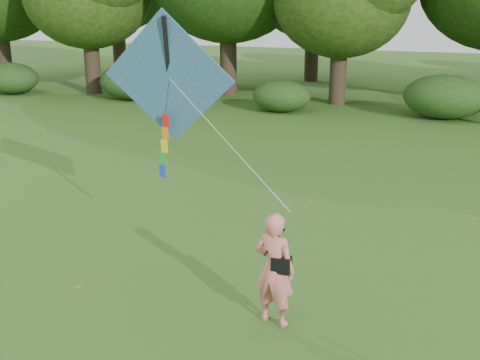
% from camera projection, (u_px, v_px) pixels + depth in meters
% --- Properties ---
extents(ground, '(100.00, 100.00, 0.00)m').
position_uv_depth(ground, '(241.00, 296.00, 10.66)').
color(ground, '#265114').
rests_on(ground, ground).
extents(man_kite_flyer, '(0.78, 0.60, 1.90)m').
position_uv_depth(man_kite_flyer, '(274.00, 269.00, 9.54)').
color(man_kite_flyer, '#E8766D').
rests_on(man_kite_flyer, ground).
extents(bystander_left, '(1.07, 1.10, 1.78)m').
position_uv_depth(bystander_left, '(161.00, 82.00, 30.15)').
color(bystander_left, '#252931').
rests_on(bystander_left, ground).
extents(crossbody_bag, '(0.43, 0.20, 0.73)m').
position_uv_depth(crossbody_bag, '(281.00, 264.00, 9.44)').
color(crossbody_bag, black).
rests_on(crossbody_bag, ground).
extents(flying_kite, '(4.30, 2.53, 3.31)m').
position_uv_depth(flying_kite, '(169.00, 80.00, 11.44)').
color(flying_kite, '#225796').
rests_on(flying_kite, ground).
extents(shrub_band, '(39.15, 3.22, 1.88)m').
position_uv_depth(shrub_band, '(356.00, 95.00, 26.51)').
color(shrub_band, '#264919').
rests_on(shrub_band, ground).
extents(fallen_leaves, '(9.37, 14.11, 0.01)m').
position_uv_depth(fallen_leaves, '(314.00, 223.00, 14.06)').
color(fallen_leaves, '#965E29').
rests_on(fallen_leaves, ground).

